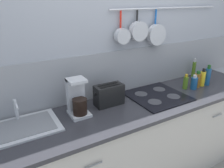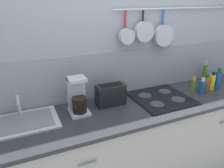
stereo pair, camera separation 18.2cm
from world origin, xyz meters
The scene contains 13 objects.
wall_back centered at (0.00, 0.36, 1.28)m, with size 7.20×0.15×2.60m.
cabinet_base centered at (0.00, 0.00, 0.45)m, with size 2.82×0.62×0.90m.
countertop centered at (0.00, 0.00, 0.92)m, with size 2.86×0.64×0.03m.
sink_basin centered at (-1.11, 0.12, 0.95)m, with size 0.57×0.38×0.19m.
coffee_maker centered at (-0.64, 0.11, 1.07)m, with size 0.16×0.19×0.32m.
toaster centered at (-0.32, 0.13, 1.03)m, with size 0.28×0.13×0.20m.
cooktop centered at (0.18, 0.04, 0.94)m, with size 0.54×0.53×0.01m.
bottle_olive_oil centered at (0.58, 0.04, 1.01)m, with size 0.05×0.05×0.17m.
bottle_hot_sauce centered at (0.66, -0.01, 1.01)m, with size 0.07×0.07×0.16m.
bottle_sesame_oil centered at (0.74, 0.02, 1.02)m, with size 0.07×0.07×0.18m.
bottle_dish_soap centered at (0.81, 0.01, 1.03)m, with size 0.06×0.06×0.20m.
bottle_cooking_wine centered at (0.89, 0.00, 1.04)m, with size 0.06×0.06×0.23m.
bottle_vinegar centered at (0.95, 0.25, 1.04)m, with size 0.04×0.04×0.24m.
Camera 2 is at (-1.06, -1.54, 1.88)m, focal length 35.00 mm.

